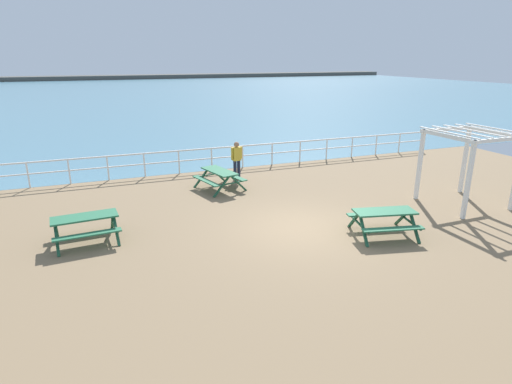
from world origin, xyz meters
TOP-DOWN VIEW (x-y plane):
  - ground_plane at (0.00, 0.00)m, footprint 30.00×24.00m
  - sea_band at (0.00, 52.75)m, footprint 142.00×90.00m
  - distant_shoreline at (0.00, 95.75)m, footprint 142.00×6.00m
  - seaward_railing at (-0.00, 7.75)m, footprint 23.07×0.07m
  - picnic_table_near_left at (2.02, -1.38)m, footprint 2.09×1.87m
  - picnic_table_near_right at (-6.26, 1.33)m, footprint 1.91×1.66m
  - picnic_table_mid_centre at (-1.25, 4.80)m, footprint 1.91×2.13m
  - visitor at (-0.16, 5.87)m, footprint 0.52×0.27m
  - lattice_pergola at (6.42, -0.10)m, footprint 2.47×2.59m

SIDE VIEW (x-z plane):
  - ground_plane at x=0.00m, z-range -0.20..0.00m
  - sea_band at x=0.00m, z-range 0.00..0.00m
  - distant_shoreline at x=0.00m, z-range -0.90..0.90m
  - picnic_table_near_left at x=2.02m, z-range 0.19..0.98m
  - picnic_table_near_right at x=-6.26m, z-range 0.19..0.98m
  - picnic_table_mid_centre at x=-1.25m, z-range 0.19..0.98m
  - seaward_railing at x=0.00m, z-range 0.19..1.27m
  - visitor at x=-0.16m, z-range 0.12..1.78m
  - lattice_pergola at x=6.42m, z-range 0.65..3.35m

